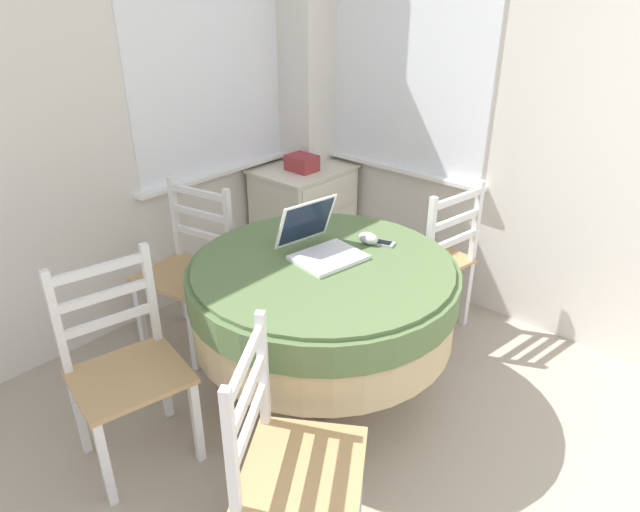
{
  "coord_description": "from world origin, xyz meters",
  "views": [
    {
      "loc": [
        -1.06,
        0.44,
        1.9
      ],
      "look_at": [
        0.77,
        2.06,
        0.67
      ],
      "focal_mm": 32.0,
      "sensor_mm": 36.0,
      "label": 1
    }
  ],
  "objects_px": {
    "round_dining_table": "(323,294)",
    "cell_phone": "(384,243)",
    "computer_mouse": "(368,238)",
    "dining_chair_near_back_window": "(190,270)",
    "laptop": "(320,245)",
    "dining_chair_camera_near": "(290,465)",
    "storage_box": "(302,163)",
    "corner_cabinet": "(304,219)",
    "dining_chair_left_flank": "(125,369)",
    "dining_chair_near_right_window": "(432,260)"
  },
  "relations": [
    {
      "from": "round_dining_table",
      "to": "cell_phone",
      "type": "relative_size",
      "value": 10.57
    },
    {
      "from": "computer_mouse",
      "to": "dining_chair_near_back_window",
      "type": "height_order",
      "value": "dining_chair_near_back_window"
    },
    {
      "from": "round_dining_table",
      "to": "computer_mouse",
      "type": "distance_m",
      "value": 0.35
    },
    {
      "from": "laptop",
      "to": "dining_chair_near_back_window",
      "type": "bearing_deg",
      "value": 101.12
    },
    {
      "from": "dining_chair_camera_near",
      "to": "storage_box",
      "type": "relative_size",
      "value": 4.82
    },
    {
      "from": "corner_cabinet",
      "to": "dining_chair_left_flank",
      "type": "bearing_deg",
      "value": -159.91
    },
    {
      "from": "laptop",
      "to": "dining_chair_camera_near",
      "type": "bearing_deg",
      "value": -144.53
    },
    {
      "from": "cell_phone",
      "to": "dining_chair_camera_near",
      "type": "height_order",
      "value": "dining_chair_camera_near"
    },
    {
      "from": "dining_chair_near_right_window",
      "to": "dining_chair_left_flank",
      "type": "relative_size",
      "value": 1.0
    },
    {
      "from": "cell_phone",
      "to": "dining_chair_left_flank",
      "type": "distance_m",
      "value": 1.26
    },
    {
      "from": "dining_chair_near_right_window",
      "to": "storage_box",
      "type": "relative_size",
      "value": 4.82
    },
    {
      "from": "round_dining_table",
      "to": "corner_cabinet",
      "type": "relative_size",
      "value": 1.66
    },
    {
      "from": "laptop",
      "to": "dining_chair_left_flank",
      "type": "distance_m",
      "value": 0.98
    },
    {
      "from": "computer_mouse",
      "to": "storage_box",
      "type": "distance_m",
      "value": 1.18
    },
    {
      "from": "cell_phone",
      "to": "dining_chair_left_flank",
      "type": "bearing_deg",
      "value": 158.14
    },
    {
      "from": "cell_phone",
      "to": "dining_chair_near_right_window",
      "type": "distance_m",
      "value": 0.62
    },
    {
      "from": "laptop",
      "to": "dining_chair_near_right_window",
      "type": "xyz_separation_m",
      "value": [
        0.82,
        -0.12,
        -0.35
      ]
    },
    {
      "from": "cell_phone",
      "to": "computer_mouse",
      "type": "bearing_deg",
      "value": 123.78
    },
    {
      "from": "storage_box",
      "to": "dining_chair_left_flank",
      "type": "bearing_deg",
      "value": -160.35
    },
    {
      "from": "round_dining_table",
      "to": "corner_cabinet",
      "type": "xyz_separation_m",
      "value": [
        0.96,
        1.01,
        -0.22
      ]
    },
    {
      "from": "dining_chair_left_flank",
      "to": "corner_cabinet",
      "type": "relative_size",
      "value": 1.23
    },
    {
      "from": "laptop",
      "to": "cell_phone",
      "type": "xyz_separation_m",
      "value": [
        0.28,
        -0.15,
        -0.05
      ]
    },
    {
      "from": "round_dining_table",
      "to": "computer_mouse",
      "type": "xyz_separation_m",
      "value": [
        0.29,
        -0.03,
        0.18
      ]
    },
    {
      "from": "dining_chair_camera_near",
      "to": "corner_cabinet",
      "type": "height_order",
      "value": "dining_chair_camera_near"
    },
    {
      "from": "dining_chair_left_flank",
      "to": "storage_box",
      "type": "bearing_deg",
      "value": 19.65
    },
    {
      "from": "laptop",
      "to": "computer_mouse",
      "type": "distance_m",
      "value": 0.26
    },
    {
      "from": "round_dining_table",
      "to": "dining_chair_near_right_window",
      "type": "xyz_separation_m",
      "value": [
        0.87,
        -0.05,
        -0.15
      ]
    },
    {
      "from": "laptop",
      "to": "dining_chair_left_flank",
      "type": "relative_size",
      "value": 0.41
    },
    {
      "from": "round_dining_table",
      "to": "dining_chair_camera_near",
      "type": "distance_m",
      "value": 0.89
    },
    {
      "from": "round_dining_table",
      "to": "computer_mouse",
      "type": "bearing_deg",
      "value": -5.27
    },
    {
      "from": "dining_chair_near_back_window",
      "to": "dining_chair_near_right_window",
      "type": "distance_m",
      "value": 1.34
    },
    {
      "from": "dining_chair_left_flank",
      "to": "corner_cabinet",
      "type": "distance_m",
      "value": 1.88
    },
    {
      "from": "dining_chair_near_right_window",
      "to": "round_dining_table",
      "type": "bearing_deg",
      "value": 176.52
    },
    {
      "from": "cell_phone",
      "to": "dining_chair_near_right_window",
      "type": "xyz_separation_m",
      "value": [
        0.53,
        0.03,
        -0.31
      ]
    },
    {
      "from": "round_dining_table",
      "to": "dining_chair_camera_near",
      "type": "xyz_separation_m",
      "value": [
        -0.72,
        -0.49,
        -0.15
      ]
    },
    {
      "from": "laptop",
      "to": "dining_chair_camera_near",
      "type": "xyz_separation_m",
      "value": [
        -0.78,
        -0.55,
        -0.35
      ]
    },
    {
      "from": "laptop",
      "to": "storage_box",
      "type": "distance_m",
      "value": 1.26
    },
    {
      "from": "dining_chair_near_right_window",
      "to": "corner_cabinet",
      "type": "height_order",
      "value": "dining_chair_near_right_window"
    },
    {
      "from": "dining_chair_near_back_window",
      "to": "dining_chair_left_flank",
      "type": "height_order",
      "value": "same"
    },
    {
      "from": "computer_mouse",
      "to": "dining_chair_camera_near",
      "type": "distance_m",
      "value": 1.17
    },
    {
      "from": "dining_chair_near_back_window",
      "to": "cell_phone",
      "type": "bearing_deg",
      "value": -65.3
    },
    {
      "from": "cell_phone",
      "to": "storage_box",
      "type": "height_order",
      "value": "storage_box"
    },
    {
      "from": "cell_phone",
      "to": "round_dining_table",
      "type": "bearing_deg",
      "value": 165.42
    },
    {
      "from": "dining_chair_near_back_window",
      "to": "computer_mouse",
      "type": "bearing_deg",
      "value": -65.96
    },
    {
      "from": "corner_cabinet",
      "to": "dining_chair_near_back_window",
      "type": "bearing_deg",
      "value": -172.37
    },
    {
      "from": "cell_phone",
      "to": "dining_chair_near_back_window",
      "type": "bearing_deg",
      "value": 114.7
    },
    {
      "from": "computer_mouse",
      "to": "corner_cabinet",
      "type": "distance_m",
      "value": 1.3
    },
    {
      "from": "dining_chair_near_back_window",
      "to": "corner_cabinet",
      "type": "bearing_deg",
      "value": 7.63
    },
    {
      "from": "round_dining_table",
      "to": "corner_cabinet",
      "type": "height_order",
      "value": "round_dining_table"
    },
    {
      "from": "computer_mouse",
      "to": "corner_cabinet",
      "type": "relative_size",
      "value": 0.14
    }
  ]
}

